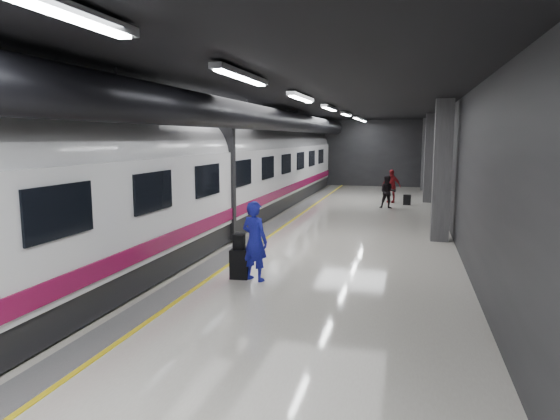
% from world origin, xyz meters
% --- Properties ---
extents(ground, '(40.00, 40.00, 0.00)m').
position_xyz_m(ground, '(0.00, 0.00, 0.00)').
color(ground, silver).
rests_on(ground, ground).
extents(platform_hall, '(10.02, 40.02, 4.51)m').
position_xyz_m(platform_hall, '(-0.29, 0.96, 3.54)').
color(platform_hall, black).
rests_on(platform_hall, ground).
extents(train, '(3.05, 38.00, 4.05)m').
position_xyz_m(train, '(-3.25, -0.00, 2.07)').
color(train, black).
rests_on(train, ground).
extents(traveler_main, '(0.79, 0.66, 1.87)m').
position_xyz_m(traveler_main, '(0.13, -3.85, 0.93)').
color(traveler_main, '#2019C1').
rests_on(traveler_main, ground).
extents(suitcase_main, '(0.45, 0.30, 0.69)m').
position_xyz_m(suitcase_main, '(-0.26, -3.82, 0.35)').
color(suitcase_main, black).
rests_on(suitcase_main, ground).
extents(shoulder_bag, '(0.28, 0.16, 0.36)m').
position_xyz_m(shoulder_bag, '(-0.27, -3.80, 0.87)').
color(shoulder_bag, black).
rests_on(shoulder_bag, suitcase_main).
extents(traveler_far_a, '(0.80, 0.64, 1.56)m').
position_xyz_m(traveler_far_a, '(2.61, 9.10, 0.78)').
color(traveler_far_a, black).
rests_on(traveler_far_a, ground).
extents(traveler_far_b, '(1.07, 0.70, 1.69)m').
position_xyz_m(traveler_far_b, '(2.68, 11.38, 0.85)').
color(traveler_far_b, maroon).
rests_on(traveler_far_b, ground).
extents(suitcase_far, '(0.37, 0.27, 0.51)m').
position_xyz_m(suitcase_far, '(3.49, 10.59, 0.25)').
color(suitcase_far, black).
rests_on(suitcase_far, ground).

